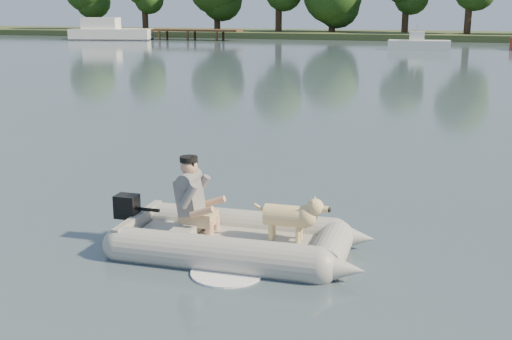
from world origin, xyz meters
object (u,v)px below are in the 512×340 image
(cabin_cruiser, at_px, (111,29))
(motorboat, at_px, (419,38))
(dinghy, at_px, (238,211))
(dock, at_px, (154,34))
(man, at_px, (191,193))
(dog, at_px, (286,219))

(cabin_cruiser, height_order, motorboat, cabin_cruiser)
(dinghy, height_order, cabin_cruiser, cabin_cruiser)
(dock, bearing_deg, dinghy, -62.74)
(cabin_cruiser, bearing_deg, man, -72.65)
(dock, distance_m, cabin_cruiser, 4.21)
(man, distance_m, motorboat, 43.08)
(dinghy, relative_size, man, 4.11)
(dock, xyz_separation_m, motorboat, (26.16, -8.18, 0.40))
(dog, distance_m, motorboat, 43.06)
(dinghy, bearing_deg, motorboat, 88.88)
(man, distance_m, cabin_cruiser, 57.27)
(dog, relative_size, motorboat, 0.20)
(dock, height_order, dog, dock)
(dock, height_order, cabin_cruiser, cabin_cruiser)
(man, relative_size, dog, 1.16)
(cabin_cruiser, bearing_deg, motorboat, -25.04)
(dock, relative_size, motorboat, 3.78)
(cabin_cruiser, relative_size, motorboat, 1.72)
(cabin_cruiser, bearing_deg, dinghy, -72.07)
(dog, bearing_deg, man, -180.00)
(man, relative_size, cabin_cruiser, 0.13)
(man, bearing_deg, dog, 0.00)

